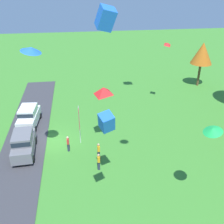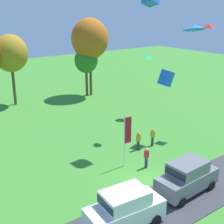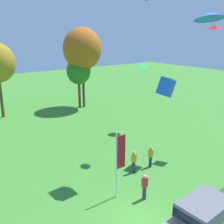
# 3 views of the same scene
# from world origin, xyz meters

# --- Properties ---
(ground_plane) EXTENTS (120.00, 120.00, 0.00)m
(ground_plane) POSITION_xyz_m (0.00, 0.00, 0.00)
(ground_plane) COLOR #3D842D
(pavement_strip) EXTENTS (36.00, 4.40, 0.06)m
(pavement_strip) POSITION_xyz_m (0.00, -2.99, 0.03)
(pavement_strip) COLOR #38383D
(pavement_strip) RESTS_ON ground
(car_suv_mid_row) EXTENTS (4.74, 2.34, 2.28)m
(car_suv_mid_row) POSITION_xyz_m (-3.99, -2.97, 1.30)
(car_suv_mid_row) COLOR white
(car_suv_mid_row) RESTS_ON ground
(car_suv_near_entrance) EXTENTS (4.68, 2.22, 2.28)m
(car_suv_near_entrance) POSITION_xyz_m (1.59, -2.70, 1.30)
(car_suv_near_entrance) COLOR slate
(car_suv_near_entrance) RESTS_ON ground
(person_beside_suv) EXTENTS (0.36, 0.24, 1.71)m
(person_beside_suv) POSITION_xyz_m (1.73, 1.55, 0.88)
(person_beside_suv) COLOR #2D334C
(person_beside_suv) RESTS_ON ground
(person_watching_sky) EXTENTS (0.36, 0.24, 1.71)m
(person_watching_sky) POSITION_xyz_m (3.36, 4.42, 0.88)
(person_watching_sky) COLOR #2D334C
(person_watching_sky) RESTS_ON ground
(person_on_lawn) EXTENTS (0.36, 0.24, 1.71)m
(person_on_lawn) POSITION_xyz_m (4.95, 4.28, 0.88)
(person_on_lawn) COLOR #2D334C
(person_on_lawn) RESTS_ON ground
(tree_lone_near) EXTENTS (3.22, 3.22, 6.80)m
(tree_lone_near) POSITION_xyz_m (-13.19, 21.78, 5.14)
(tree_lone_near) COLOR brown
(tree_lone_near) RESTS_ON ground
(flag_banner) EXTENTS (0.71, 0.08, 4.33)m
(flag_banner) POSITION_xyz_m (0.70, 2.78, 2.74)
(flag_banner) COLOR silver
(flag_banner) RESTS_ON ground
(kite_delta_low_drifter) EXTENTS (2.03, 2.05, 0.69)m
(kite_delta_low_drifter) POSITION_xyz_m (3.90, -0.35, 10.85)
(kite_delta_low_drifter) COLOR blue
(kite_diamond_near_flag) EXTENTS (1.02, 0.92, 0.52)m
(kite_diamond_near_flag) POSITION_xyz_m (-6.84, 13.91, 8.28)
(kite_diamond_near_flag) COLOR red
(kite_diamond_topmost) EXTENTS (1.27, 1.18, 0.42)m
(kite_diamond_topmost) POSITION_xyz_m (11.36, 4.14, 10.47)
(kite_diamond_topmost) COLOR red
(kite_box_over_trees) EXTENTS (1.62, 1.33, 1.72)m
(kite_box_over_trees) POSITION_xyz_m (6.82, 4.81, 6.02)
(kite_box_over_trees) COLOR blue
(kite_delta_high_right) EXTENTS (1.55, 1.57, 0.63)m
(kite_delta_high_right) POSITION_xyz_m (10.30, 11.26, 6.87)
(kite_delta_high_right) COLOR green
(kite_box_high_left) EXTENTS (1.56, 1.54, 1.92)m
(kite_box_high_left) POSITION_xyz_m (4.78, 5.07, 13.05)
(kite_box_high_left) COLOR blue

